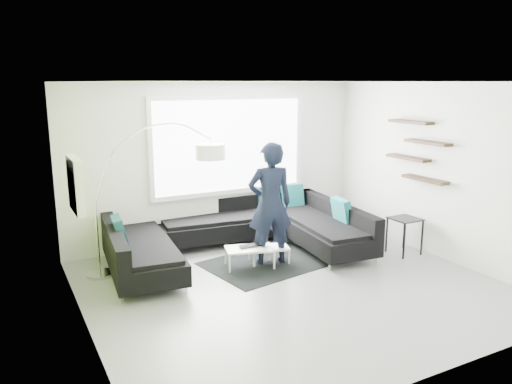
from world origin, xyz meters
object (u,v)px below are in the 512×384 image
arc_lamp (95,203)px  sectional_sofa (235,234)px  person (270,204)px  laptop (251,247)px  side_table (404,236)px  coffee_table (260,255)px

arc_lamp → sectional_sofa: bearing=-1.7°
arc_lamp → person: arc_lamp is taller
arc_lamp → laptop: (2.14, -0.72, -0.78)m
side_table → laptop: 2.61m
coffee_table → sectional_sofa: bearing=124.4°
sectional_sofa → side_table: size_ratio=6.98×
person → laptop: bearing=14.3°
sectional_sofa → person: 0.85m
sectional_sofa → side_table: bearing=-18.9°
coffee_table → person: 0.82m
arc_lamp → laptop: bearing=-15.0°
side_table → laptop: (-2.52, 0.65, 0.02)m
sectional_sofa → arc_lamp: (-2.12, 0.20, 0.72)m
coffee_table → side_table: side_table is taller
sectional_sofa → side_table: 2.80m
person → laptop: (-0.34, -0.01, -0.64)m
coffee_table → side_table: bearing=0.1°
coffee_table → laptop: 0.23m
coffee_table → side_table: size_ratio=1.55×
side_table → arc_lamp: bearing=163.7°
coffee_table → laptop: size_ratio=2.70×
sectional_sofa → person: (0.35, -0.52, 0.58)m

